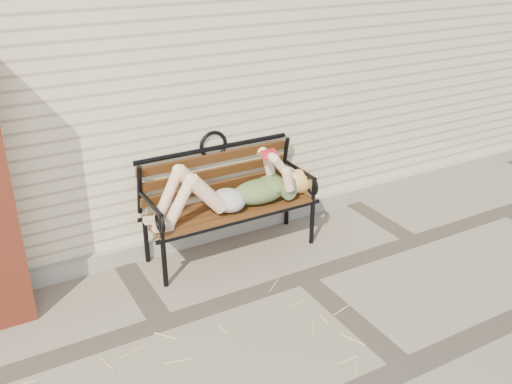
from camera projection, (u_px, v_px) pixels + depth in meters
ground at (303, 277)px, 4.79m from camera, size 80.00×80.00×0.00m
house_wall at (163, 40)px, 6.53m from camera, size 8.00×4.00×3.00m
foundation_strip at (248, 222)px, 5.52m from camera, size 8.00×0.10×0.15m
garden_bench at (225, 188)px, 5.00m from camera, size 1.63×0.65×1.06m
reading_woman at (233, 190)px, 4.89m from camera, size 1.54×0.35×0.48m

